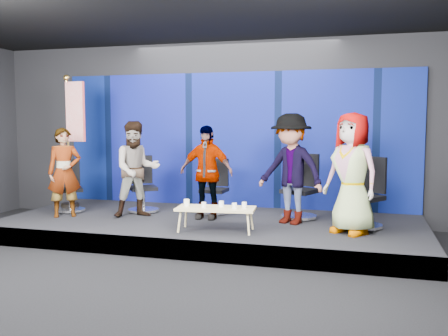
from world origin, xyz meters
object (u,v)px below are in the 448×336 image
Objects in this scene: panelist_e at (352,173)px; mug_a at (187,203)px; chair_a at (70,194)px; panelist_c at (206,172)px; panelist_d at (291,169)px; mug_e at (244,205)px; flag_stand at (73,139)px; panelist_a at (64,172)px; mug_b at (204,205)px; chair_b at (143,193)px; chair_c at (215,195)px; panelist_b at (137,169)px; mug_c at (221,204)px; coffee_table at (216,209)px; chair_d at (301,197)px; chair_e at (365,205)px; mug_d at (234,206)px.

mug_a is (-2.44, -0.41, -0.48)m from panelist_e.
panelist_c is (2.62, 0.05, 0.48)m from chair_a.
mug_a is (2.60, -0.87, 0.10)m from chair_a.
panelist_d reaches higher than panelist_c.
flag_stand is (-3.54, 1.01, 0.93)m from mug_e.
panelist_d is 4.15m from flag_stand.
flag_stand reaches higher than panelist_e.
panelist_a is 2.77m from mug_b.
chair_c is (1.32, 0.20, -0.01)m from chair_b.
panelist_b is 1.69× the size of chair_c.
panelist_c is 1.45m from panelist_d.
panelist_c is at bearing -88.47° from chair_c.
mug_c is 3.47m from flag_stand.
coffee_table is 0.20m from mug_b.
chair_d is at bearing 41.06° from mug_a.
panelist_a is 5.08m from chair_e.
chair_c is 11.67× the size of mug_b.
panelist_d is at bearing -145.71° from chair_e.
chair_d is 0.62× the size of panelist_d.
panelist_b is 1.74m from mug_b.
mug_e is (0.87, -0.84, -0.39)m from panelist_c.
panelist_b reaches higher than mug_d.
chair_d reaches higher than mug_e.
chair_e is at bearing 0.98° from panelist_c.
mug_d reaches higher than mug_b.
chair_a reaches higher than mug_c.
mug_a is at bearing -66.10° from panelist_b.
chair_d reaches higher than coffee_table.
mug_a is at bearing -89.68° from panelist_c.
chair_d is 0.62× the size of panelist_e.
mug_c reaches higher than coffee_table.
mug_b is 3.31m from flag_stand.
chair_d is 0.73m from panelist_d.
chair_a is 2.67m from panelist_c.
flag_stand reaches higher than panelist_b.
panelist_c is 1.44× the size of chair_e.
panelist_d is (2.65, 0.16, 0.06)m from panelist_b.
mug_c is (-2.11, -0.81, 0.05)m from chair_e.
chair_a reaches higher than coffee_table.
panelist_e is (3.74, -0.80, 0.56)m from chair_b.
chair_a is at bearing 165.77° from mug_c.
panelist_c reaches higher than chair_b.
mug_a is (-1.47, -0.88, -0.48)m from panelist_d.
mug_a is at bearing 177.44° from mug_d.
panelist_b is at bearing -4.32° from flag_stand.
mug_d is (-1.87, -0.91, 0.04)m from chair_e.
chair_c reaches higher than coffee_table.
chair_c is at bearing 100.59° from mug_b.
mug_d is (1.95, -0.76, -0.43)m from panelist_b.
panelist_e is (2.42, -1.00, 0.57)m from chair_c.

